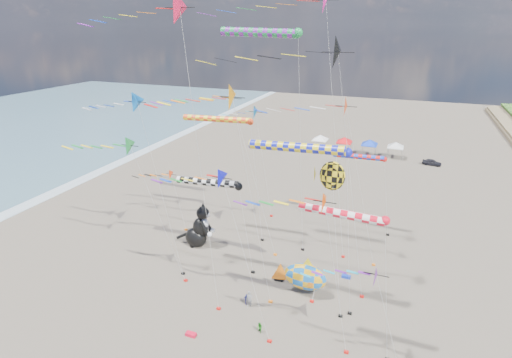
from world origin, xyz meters
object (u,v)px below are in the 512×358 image
object	(u,v)px
person_adult	(249,299)
child_blue	(246,299)
cat_inflatable	(198,225)
child_green	(260,328)
fish_inflatable	(305,277)
parked_car	(432,162)

from	to	relation	value
person_adult	child_blue	xyz separation A→B (m)	(-0.41, 0.26, -0.28)
cat_inflatable	person_adult	size ratio (longest dim) A/B	3.30
child_green	cat_inflatable	bearing A→B (deg)	170.44
child_green	child_blue	world-z (taller)	child_blue
fish_inflatable	person_adult	size ratio (longest dim) A/B	3.43
cat_inflatable	child_green	world-z (taller)	cat_inflatable
child_blue	parked_car	xyz separation A→B (m)	(17.41, 49.52, 0.04)
fish_inflatable	person_adult	world-z (taller)	fish_inflatable
person_adult	parked_car	world-z (taller)	person_adult
cat_inflatable	child_green	xyz separation A→B (m)	(11.94, -11.07, -2.20)
parked_car	person_adult	bearing A→B (deg)	168.80
person_adult	parked_car	xyz separation A→B (m)	(17.00, 49.77, -0.25)
child_green	child_blue	bearing A→B (deg)	162.08
cat_inflatable	person_adult	bearing A→B (deg)	-47.45
child_blue	cat_inflatable	bearing A→B (deg)	99.74
fish_inflatable	child_green	size ratio (longest dim) A/B	5.51
fish_inflatable	child_blue	xyz separation A→B (m)	(-4.69, -3.45, -1.43)
child_blue	child_green	bearing A→B (deg)	-91.32
cat_inflatable	fish_inflatable	world-z (taller)	cat_inflatable
cat_inflatable	parked_car	bearing A→B (deg)	49.52
fish_inflatable	child_green	distance (m)	7.07
parked_car	cat_inflatable	bearing A→B (deg)	154.81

